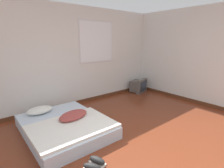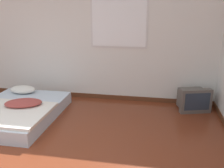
% 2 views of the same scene
% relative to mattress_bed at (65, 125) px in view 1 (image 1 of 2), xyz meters
% --- Properties ---
extents(ground_plane, '(20.00, 20.00, 0.00)m').
position_rel_mattress_bed_xyz_m(ground_plane, '(0.63, -1.70, -0.14)').
color(ground_plane, maroon).
extents(wall_back, '(8.28, 0.08, 2.60)m').
position_rel_mattress_bed_xyz_m(wall_back, '(0.64, 1.27, 1.15)').
color(wall_back, silver).
rests_on(wall_back, ground_plane).
extents(mattress_bed, '(1.42, 1.80, 0.37)m').
position_rel_mattress_bed_xyz_m(mattress_bed, '(0.00, 0.00, 0.00)').
color(mattress_bed, silver).
rests_on(mattress_bed, ground_plane).
extents(crt_tv, '(0.61, 0.54, 0.45)m').
position_rel_mattress_bed_xyz_m(crt_tv, '(3.11, 0.94, 0.08)').
color(crt_tv, '#56514C').
rests_on(crt_tv, ground_plane).
extents(sneaker_pair, '(0.34, 0.35, 0.10)m').
position_rel_mattress_bed_xyz_m(sneaker_pair, '(-0.10, -1.18, -0.09)').
color(sneaker_pair, silver).
rests_on(sneaker_pair, ground_plane).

